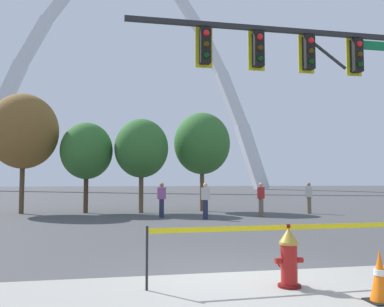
{
  "coord_description": "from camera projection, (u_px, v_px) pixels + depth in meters",
  "views": [
    {
      "loc": [
        -2.17,
        -7.01,
        1.68
      ],
      "look_at": [
        0.17,
        5.0,
        2.5
      ],
      "focal_mm": 38.0,
      "sensor_mm": 36.0,
      "label": 1
    }
  ],
  "objects": [
    {
      "name": "pedestrian_walking_right",
      "position": [
        162.0,
        200.0,
        18.56
      ],
      "size": [
        0.39,
        0.36,
        1.59
      ],
      "color": "#232847",
      "rests_on": "ground"
    },
    {
      "name": "fire_hydrant",
      "position": [
        289.0,
        257.0,
        6.41
      ],
      "size": [
        0.46,
        0.48,
        0.99
      ],
      "color": "#5E0F0D",
      "rests_on": "ground"
    },
    {
      "name": "traffic_cone_by_hydrant",
      "position": [
        380.0,
        276.0,
        5.6
      ],
      "size": [
        0.36,
        0.36,
        0.73
      ],
      "color": "black",
      "rests_on": "ground"
    },
    {
      "name": "tree_center_right",
      "position": [
        202.0,
        144.0,
        22.76
      ],
      "size": [
        3.14,
        3.14,
        5.5
      ],
      "color": "brown",
      "rests_on": "ground"
    },
    {
      "name": "monument_arch",
      "position": [
        126.0,
        85.0,
        76.15
      ],
      "size": [
        55.87,
        2.41,
        44.5
      ],
      "color": "silver",
      "rests_on": "ground"
    },
    {
      "name": "pedestrian_standing_center",
      "position": [
        205.0,
        200.0,
        17.76
      ],
      "size": [
        0.39,
        0.34,
        1.59
      ],
      "color": "#232847",
      "rests_on": "ground"
    },
    {
      "name": "pedestrian_near_trees",
      "position": [
        309.0,
        198.0,
        20.78
      ],
      "size": [
        0.39,
        0.36,
        1.59
      ],
      "color": "brown",
      "rests_on": "ground"
    },
    {
      "name": "traffic_signal_gantry",
      "position": [
        324.0,
        77.0,
        10.72
      ],
      "size": [
        7.82,
        0.44,
        6.0
      ],
      "color": "#232326",
      "rests_on": "ground"
    },
    {
      "name": "tree_center_left",
      "position": [
        141.0,
        148.0,
        21.46
      ],
      "size": [
        2.83,
        2.83,
        4.95
      ],
      "color": "brown",
      "rests_on": "ground"
    },
    {
      "name": "tree_far_left",
      "position": [
        23.0,
        131.0,
        20.96
      ],
      "size": [
        3.53,
        3.53,
        6.18
      ],
      "color": "brown",
      "rests_on": "ground"
    },
    {
      "name": "caution_tape_barrier",
      "position": [
        314.0,
        240.0,
        6.85
      ],
      "size": [
        5.67,
        0.21,
        0.98
      ],
      "color": "#232326",
      "rests_on": "ground"
    },
    {
      "name": "tree_left_mid",
      "position": [
        87.0,
        151.0,
        21.34
      ],
      "size": [
        2.71,
        2.71,
        4.75
      ],
      "color": "#473323",
      "rests_on": "ground"
    },
    {
      "name": "ground_plane",
      "position": [
        237.0,
        276.0,
        7.16
      ],
      "size": [
        240.0,
        240.0,
        0.0
      ],
      "primitive_type": "plane",
      "color": "#474749"
    },
    {
      "name": "pedestrian_walking_left",
      "position": [
        261.0,
        199.0,
        19.05
      ],
      "size": [
        0.39,
        0.37,
        1.59
      ],
      "color": "brown",
      "rests_on": "ground"
    }
  ]
}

